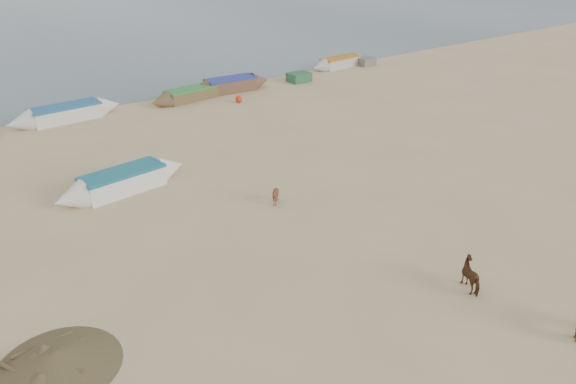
% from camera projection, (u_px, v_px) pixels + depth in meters
% --- Properties ---
extents(ground, '(140.00, 140.00, 0.00)m').
position_uv_depth(ground, '(359.00, 260.00, 18.88)').
color(ground, tan).
rests_on(ground, ground).
extents(calf_front, '(0.76, 0.68, 0.79)m').
position_uv_depth(calf_front, '(275.00, 196.00, 22.44)').
color(calf_front, brown).
rests_on(calf_front, ground).
extents(calf_right, '(0.82, 0.96, 0.95)m').
position_uv_depth(calf_right, '(474.00, 275.00, 17.23)').
color(calf_right, '#50311A').
rests_on(calf_right, ground).
extents(near_canoe, '(6.03, 1.99, 0.93)m').
position_uv_depth(near_canoe, '(123.00, 181.00, 23.55)').
color(near_canoe, white).
rests_on(near_canoe, ground).
extents(debris_pile, '(3.88, 3.88, 0.50)m').
position_uv_depth(debris_pile, '(57.00, 359.00, 14.24)').
color(debris_pile, brown).
rests_on(debris_pile, ground).
extents(waterline_canoes, '(51.28, 4.33, 0.95)m').
position_uv_depth(waterline_canoes, '(44.00, 119.00, 31.20)').
color(waterline_canoes, brown).
rests_on(waterline_canoes, ground).
extents(beach_clutter, '(43.15, 3.86, 0.64)m').
position_uv_depth(beach_clutter, '(177.00, 101.00, 34.79)').
color(beach_clutter, '#306B3A').
rests_on(beach_clutter, ground).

